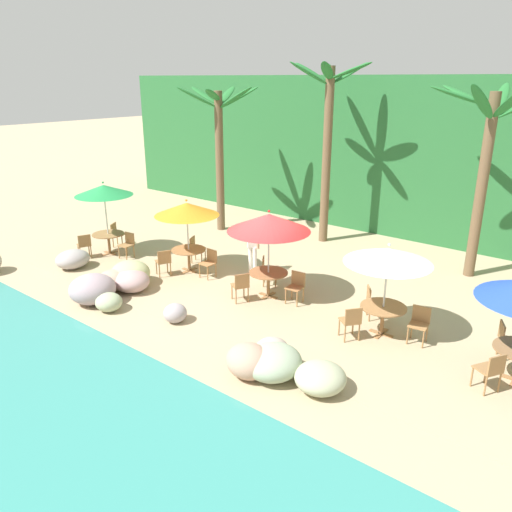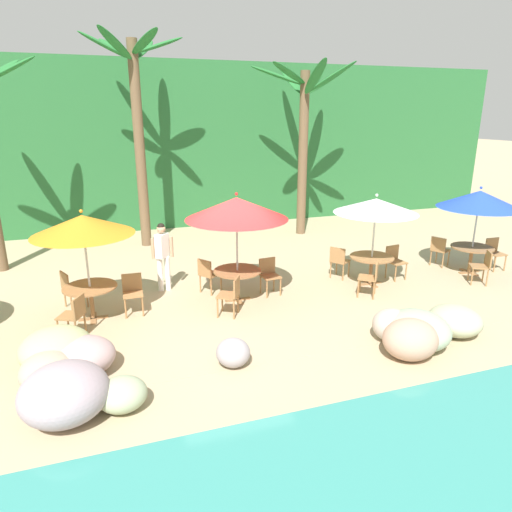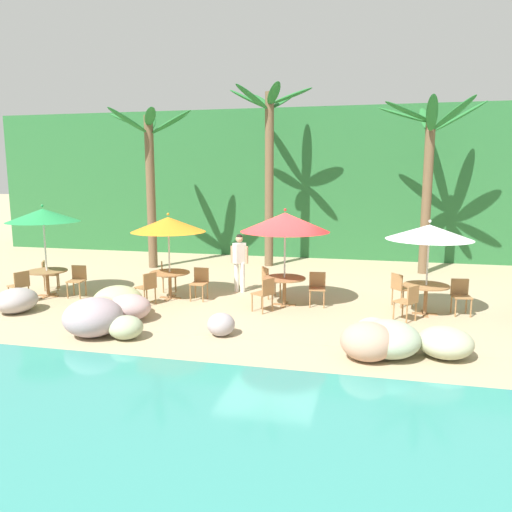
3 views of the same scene
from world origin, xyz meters
name	(u,v)px [view 2 (image 2 of 3)]	position (x,y,z in m)	size (l,w,h in m)	color
ground_plane	(227,306)	(0.00, 0.00, 0.00)	(120.00, 120.00, 0.00)	tan
terrace_deck	(227,306)	(0.00, 0.00, 0.00)	(18.00, 5.20, 0.01)	tan
foliage_backdrop	(165,145)	(0.00, 9.00, 3.00)	(28.00, 2.40, 6.00)	#286633
rock_seawall	(170,363)	(-1.65, -2.62, 0.34)	(12.65, 3.31, 0.81)	#A1B192
umbrella_orange	(83,225)	(-2.86, 0.28, 2.05)	(2.02, 2.02, 2.37)	silver
dining_table_orange	(90,292)	(-2.86, 0.28, 0.61)	(1.10, 1.10, 0.74)	olive
chair_orange_seaward	(133,291)	(-2.01, 0.34, 0.51)	(0.43, 0.44, 0.87)	#9E7042
chair_orange_inland	(70,287)	(-3.30, 1.01, 0.51)	(0.56, 0.56, 0.87)	#9E7042
chair_orange_left	(75,314)	(-3.15, -0.53, 0.51)	(0.57, 0.56, 0.87)	#9E7042
umbrella_red	(237,208)	(0.34, 0.28, 2.19)	(2.30, 2.30, 2.54)	silver
dining_table_red	(237,275)	(0.34, 0.28, 0.61)	(1.10, 1.10, 0.74)	olive
chair_red_seaward	(269,273)	(1.17, 0.45, 0.51)	(0.46, 0.47, 0.87)	#9E7042
chair_red_inland	(208,273)	(-0.22, 0.93, 0.51)	(0.59, 0.59, 0.87)	#9E7042
chair_red_left	(232,293)	(-0.02, -0.50, 0.51)	(0.58, 0.58, 0.87)	#9E7042
umbrella_white	(376,206)	(3.85, 0.21, 2.03)	(2.05, 2.05, 2.33)	silver
dining_table_white	(372,261)	(3.85, 0.21, 0.61)	(1.10, 1.10, 0.74)	olive
chair_white_seaward	(394,259)	(4.67, 0.42, 0.51)	(0.47, 0.48, 0.87)	#9E7042
chair_white_inland	(339,260)	(3.27, 0.84, 0.51)	(0.59, 0.59, 0.87)	#9E7042
chair_white_left	(372,276)	(3.40, -0.52, 0.51)	(0.60, 0.59, 0.87)	#9E7042
umbrella_blue	(479,199)	(6.90, 0.10, 2.03)	(2.12, 2.12, 2.37)	silver
dining_table_blue	(472,251)	(6.90, 0.10, 0.61)	(1.10, 1.10, 0.74)	olive
chair_blue_seaward	(494,251)	(7.75, 0.17, 0.51)	(0.43, 0.44, 0.87)	#9E7042
chair_blue_inland	(439,249)	(6.45, 0.83, 0.51)	(0.57, 0.56, 0.87)	#9E7042
chair_blue_left	(483,265)	(6.55, -0.68, 0.51)	(0.58, 0.58, 0.87)	#9E7042
palm_tree_second	(136,110)	(-1.23, 5.75, 4.27)	(3.05, 2.88, 6.46)	brown
palm_tree_third	(305,118)	(4.31, 5.54, 4.03)	(3.57, 3.54, 5.80)	brown
waiter_in_white	(163,252)	(-1.19, 1.46, 0.99)	(0.52, 0.39, 1.70)	white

